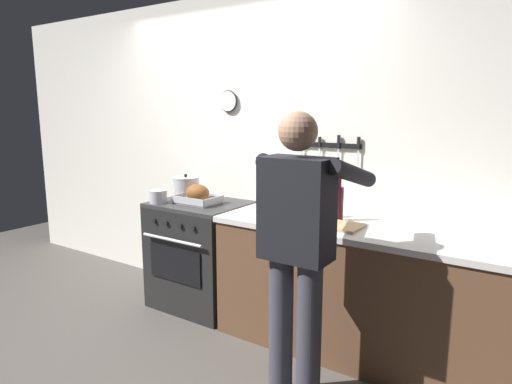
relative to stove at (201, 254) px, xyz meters
The scene contains 14 objects.
ground_plane 1.11m from the stove, 77.45° to the right, with size 8.00×8.00×0.00m, color #4C4742.
wall_back 0.95m from the stove, 58.67° to the left, with size 6.00×0.13×2.60m.
counter_block 1.42m from the stove, ahead, with size 2.03×0.65×0.90m.
stove is the anchor object (origin of this frame).
person_cook 1.55m from the stove, 27.67° to the right, with size 0.51×0.63×1.66m.
roasting_pan 0.52m from the stove, 75.68° to the right, with size 0.35×0.26×0.16m.
stock_pot 0.59m from the stove, 162.37° to the left, with size 0.23×0.23×0.21m.
saucepan 0.61m from the stove, 143.02° to the right, with size 0.14×0.14×0.11m.
cutting_board 1.34m from the stove, ahead, with size 0.36×0.24×0.02m, color tan.
bottle_cooking_oil 0.88m from the stove, 15.39° to the left, with size 0.07×0.07×0.25m.
bottle_vinegar 1.00m from the stove, 17.13° to the left, with size 0.06×0.06×0.25m.
bottle_wine_red 1.34m from the stove, ahead, with size 0.07×0.07×0.31m.
bottle_soy_sauce 1.04m from the stove, ahead, with size 0.06×0.06×0.18m.
bottle_dish_soap 1.20m from the stove, ahead, with size 0.07×0.07×0.24m.
Camera 1 is at (2.22, -1.81, 1.68)m, focal length 31.73 mm.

